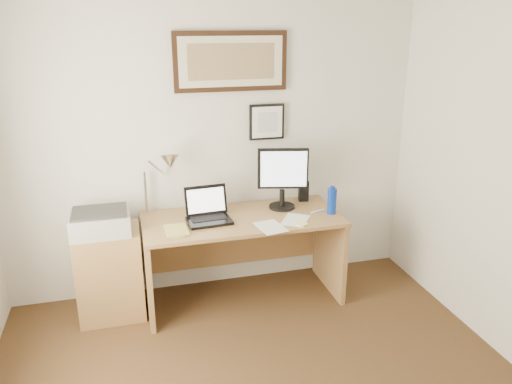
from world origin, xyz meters
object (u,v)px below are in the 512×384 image
object	(u,v)px
side_cabinet	(110,273)
lcd_monitor	(283,175)
water_bottle	(332,201)
printer	(100,222)
book	(165,232)
laptop	(208,213)
desk	(240,240)

from	to	relation	value
side_cabinet	lcd_monitor	distance (m)	1.60
water_bottle	printer	bearing A→B (deg)	175.94
water_bottle	printer	xyz separation A→B (m)	(-1.83, 0.13, -0.04)
book	printer	world-z (taller)	printer
printer	water_bottle	bearing A→B (deg)	-4.06
laptop	lcd_monitor	distance (m)	0.70
water_bottle	laptop	bearing A→B (deg)	173.28
desk	printer	world-z (taller)	printer
desk	laptop	distance (m)	0.41
printer	book	bearing A→B (deg)	-20.56
side_cabinet	printer	distance (m)	0.45
desk	lcd_monitor	bearing A→B (deg)	4.88
water_bottle	desk	size ratio (longest dim) A/B	0.13
desk	laptop	size ratio (longest dim) A/B	4.49
printer	side_cabinet	bearing A→B (deg)	39.02
book	water_bottle	bearing A→B (deg)	1.88
laptop	printer	world-z (taller)	laptop
side_cabinet	book	size ratio (longest dim) A/B	3.17
laptop	printer	xyz separation A→B (m)	(-0.82, 0.01, 0.01)
water_bottle	laptop	distance (m)	1.02
lcd_monitor	printer	size ratio (longest dim) A/B	1.18
desk	lcd_monitor	size ratio (longest dim) A/B	3.08
book	lcd_monitor	bearing A→B (deg)	14.71
book	side_cabinet	bearing A→B (deg)	155.66
laptop	printer	bearing A→B (deg)	179.23
laptop	book	bearing A→B (deg)	-155.31
laptop	lcd_monitor	world-z (taller)	lcd_monitor
book	laptop	bearing A→B (deg)	24.69
side_cabinet	printer	xyz separation A→B (m)	(-0.03, -0.02, 0.45)
side_cabinet	lcd_monitor	bearing A→B (deg)	2.67
side_cabinet	laptop	size ratio (longest dim) A/B	2.05
water_bottle	printer	distance (m)	1.83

